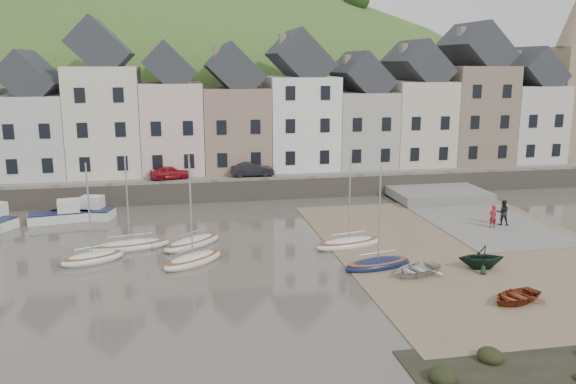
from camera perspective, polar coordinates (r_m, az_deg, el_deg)
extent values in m
plane|color=#4D473C|center=(36.15, 1.80, -6.67)|extent=(160.00, 160.00, 0.00)
cube|color=#385823|center=(66.68, -4.20, 2.84)|extent=(90.00, 30.00, 1.50)
cube|color=slate|center=(55.31, -2.82, 1.71)|extent=(70.00, 7.00, 0.10)
cube|color=slate|center=(52.04, -2.27, 0.30)|extent=(70.00, 1.20, 1.80)
cube|color=#766348|center=(39.90, 17.47, -5.36)|extent=(18.00, 26.00, 0.06)
cube|color=slate|center=(48.51, 17.23, -2.18)|extent=(8.00, 18.00, 0.12)
ellipsoid|color=#385823|center=(98.01, -8.87, -5.44)|extent=(134.40, 84.00, 84.00)
cylinder|color=#382619|center=(82.84, -21.72, 15.86)|extent=(0.50, 0.50, 3.00)
cylinder|color=#382619|center=(85.55, -11.58, 16.33)|extent=(0.50, 0.50, 3.00)
cylinder|color=#382619|center=(84.64, -1.67, 16.61)|extent=(0.50, 0.50, 3.00)
cylinder|color=#382619|center=(86.41, 6.66, 16.45)|extent=(0.50, 0.50, 3.00)
cube|color=beige|center=(59.05, -23.09, 5.05)|extent=(5.80, 8.00, 7.50)
cube|color=gray|center=(59.01, -25.05, 11.39)|extent=(0.60, 0.90, 1.40)
cube|color=beige|center=(57.93, -17.21, 6.61)|extent=(6.40, 8.00, 10.00)
cube|color=gray|center=(57.95, -19.37, 14.62)|extent=(0.60, 0.90, 1.40)
cube|color=beige|center=(57.65, -11.15, 6.15)|extent=(5.60, 8.00, 8.50)
cube|color=gray|center=(57.36, -12.89, 13.13)|extent=(0.60, 0.90, 1.40)
cube|color=gray|center=(57.95, -5.22, 6.11)|extent=(6.20, 8.00, 8.00)
cube|color=gray|center=(57.47, -6.94, 13.14)|extent=(0.60, 0.90, 1.40)
cube|color=white|center=(58.87, 1.07, 6.75)|extent=(6.60, 8.00, 9.00)
cube|color=gray|center=(58.30, -0.54, 14.40)|extent=(0.60, 0.90, 1.40)
cube|color=#ABA79D|center=(60.54, 6.90, 6.11)|extent=(5.80, 8.00, 7.50)
cube|color=gray|center=(59.75, 5.71, 12.47)|extent=(0.60, 0.90, 1.40)
cube|color=beige|center=(62.54, 12.15, 6.58)|extent=(6.00, 8.00, 8.50)
cube|color=gray|center=(61.69, 11.14, 13.32)|extent=(0.60, 0.90, 1.40)
cube|color=#7F6D5C|center=(65.16, 17.29, 7.19)|extent=(6.40, 8.00, 10.00)
cube|color=gray|center=(64.27, 16.48, 14.53)|extent=(0.60, 0.90, 1.40)
cube|color=beige|center=(68.34, 21.83, 6.24)|extent=(5.80, 8.00, 8.00)
cube|color=gray|center=(67.28, 21.24, 12.12)|extent=(0.60, 0.90, 1.40)
cube|color=#997F60|center=(71.23, 25.66, 7.74)|extent=(3.50, 3.50, 12.00)
ellipsoid|color=silver|center=(39.54, -15.07, -5.11)|extent=(5.31, 2.46, 0.84)
ellipsoid|color=brown|center=(39.47, -15.08, -4.81)|extent=(4.88, 2.25, 0.20)
cylinder|color=#B2B5B7|center=(38.74, -15.32, -0.73)|extent=(0.10, 0.10, 5.60)
cylinder|color=#B2B5B7|center=(39.32, -15.13, -4.07)|extent=(2.78, 0.62, 0.08)
ellipsoid|color=silver|center=(37.74, -18.42, -6.17)|extent=(4.10, 2.91, 0.84)
ellipsoid|color=brown|center=(37.68, -18.44, -5.85)|extent=(3.77, 2.66, 0.20)
cylinder|color=#B2B5B7|center=(36.91, -18.74, -1.60)|extent=(0.10, 0.10, 5.60)
cylinder|color=#B2B5B7|center=(37.52, -18.49, -5.08)|extent=(1.96, 0.92, 0.08)
ellipsoid|color=beige|center=(35.95, -9.21, -6.60)|extent=(4.26, 3.74, 0.84)
ellipsoid|color=brown|center=(35.88, -9.22, -6.27)|extent=(3.90, 3.43, 0.20)
cylinder|color=#B2B5B7|center=(35.07, -9.39, -1.81)|extent=(0.10, 0.10, 5.60)
cylinder|color=#B2B5B7|center=(35.71, -9.25, -5.47)|extent=(1.89, 1.46, 0.08)
ellipsoid|color=silver|center=(39.31, -9.30, -4.94)|extent=(4.48, 3.99, 0.84)
ellipsoid|color=brown|center=(39.24, -9.31, -4.63)|extent=(4.11, 3.66, 0.20)
cylinder|color=#B2B5B7|center=(38.50, -9.46, -0.53)|extent=(0.10, 0.10, 5.60)
cylinder|color=#B2B5B7|center=(39.09, -9.34, -3.89)|extent=(2.00, 1.61, 0.08)
ellipsoid|color=silver|center=(38.87, 5.89, -5.04)|extent=(4.94, 2.52, 0.84)
ellipsoid|color=brown|center=(38.80, 5.90, -4.73)|extent=(4.54, 2.30, 0.20)
cylinder|color=#B2B5B7|center=(38.05, 6.00, -0.58)|extent=(0.10, 0.10, 5.60)
cylinder|color=#B2B5B7|center=(38.65, 5.92, -3.98)|extent=(2.55, 0.66, 0.08)
ellipsoid|color=#131A3B|center=(35.21, 8.69, -7.00)|extent=(4.55, 2.39, 0.84)
ellipsoid|color=brown|center=(35.13, 8.70, -6.66)|extent=(4.18, 2.18, 0.20)
cylinder|color=#B2B5B7|center=(34.31, 8.86, -2.11)|extent=(0.10, 0.10, 5.60)
cylinder|color=#B2B5B7|center=(34.97, 8.73, -5.84)|extent=(2.34, 0.59, 0.08)
cube|color=silver|center=(47.98, -21.21, -2.27)|extent=(4.77, 2.41, 0.70)
cube|color=#131A3B|center=(47.89, -21.25, -1.84)|extent=(4.69, 2.45, 0.08)
cube|color=silver|center=(47.56, -20.52, -1.28)|extent=(1.77, 1.44, 1.00)
cube|color=silver|center=(48.29, -19.19, -2.02)|extent=(4.85, 2.93, 0.70)
cube|color=#131A3B|center=(48.20, -19.22, -1.60)|extent=(4.78, 2.95, 0.08)
cube|color=silver|center=(48.19, -18.46, -0.96)|extent=(1.87, 1.60, 1.00)
imported|color=silver|center=(34.33, 12.29, -7.33)|extent=(3.76, 3.25, 0.65)
imported|color=black|center=(36.21, 18.23, -6.01)|extent=(2.93, 2.62, 1.40)
imported|color=brown|center=(32.04, 21.18, -9.40)|extent=(3.52, 3.02, 0.61)
imported|color=maroon|center=(45.07, 19.24, -2.23)|extent=(0.66, 0.48, 1.67)
imported|color=black|center=(46.01, 20.11, -1.87)|extent=(1.11, 1.00, 1.89)
imported|color=maroon|center=(53.70, -11.37, 1.88)|extent=(3.82, 2.10, 1.23)
imported|color=black|center=(54.11, -3.46, 2.21)|extent=(3.96, 1.45, 1.30)
ellipsoid|color=black|center=(26.03, 19.01, -14.81)|extent=(1.03, 1.13, 0.67)
ellipsoid|color=black|center=(24.04, 14.77, -16.91)|extent=(1.06, 1.17, 0.69)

